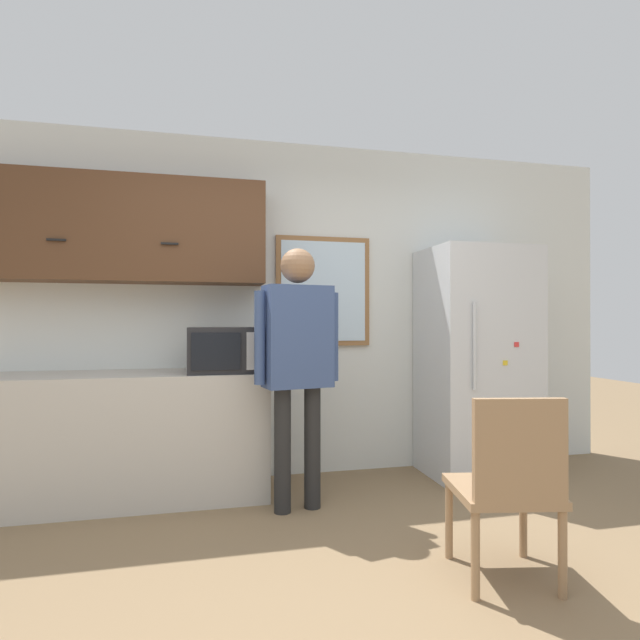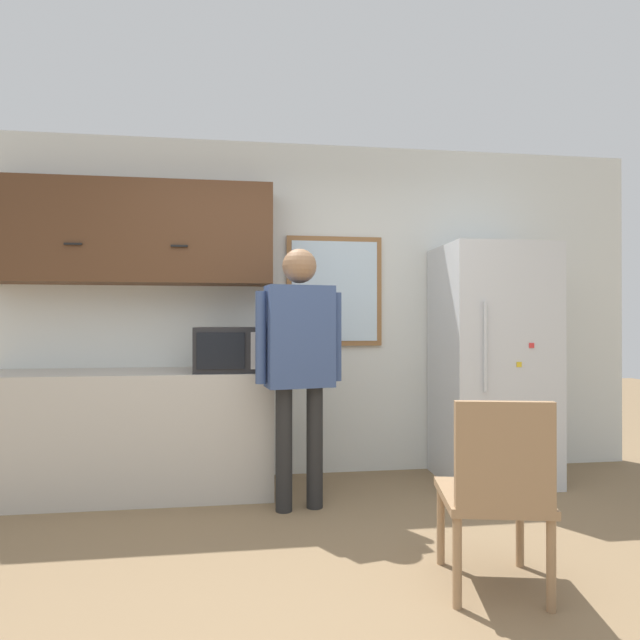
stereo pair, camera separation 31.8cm
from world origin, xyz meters
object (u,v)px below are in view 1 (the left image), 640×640
object	(u,v)px
person	(298,350)
chair	(509,481)
microwave	(221,350)
refrigerator	(476,362)

from	to	relation	value
person	chair	world-z (taller)	person
microwave	person	size ratio (longest dim) A/B	0.27
microwave	chair	distance (m)	2.05
person	refrigerator	world-z (taller)	refrigerator
refrigerator	person	bearing A→B (deg)	-164.94
microwave	refrigerator	size ratio (longest dim) A/B	0.25
refrigerator	chair	bearing A→B (deg)	-115.77
chair	person	bearing A→B (deg)	-44.56
refrigerator	chair	xyz separation A→B (m)	(-0.76, -1.57, -0.43)
microwave	chair	bearing A→B (deg)	-49.64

